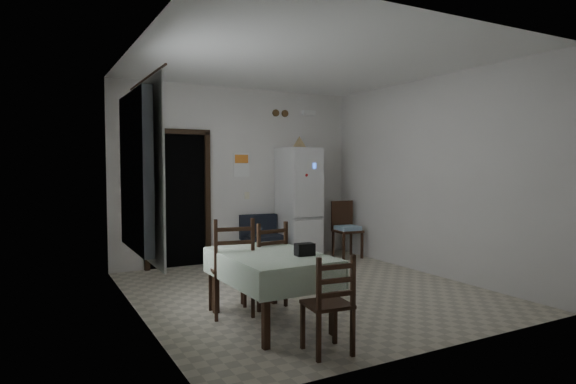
% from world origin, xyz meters
% --- Properties ---
extents(ground, '(4.50, 4.50, 0.00)m').
position_xyz_m(ground, '(0.00, 0.00, 0.00)').
color(ground, '#B5AC94').
rests_on(ground, ground).
extents(ceiling, '(4.20, 4.50, 0.02)m').
position_xyz_m(ceiling, '(0.00, 0.00, 2.90)').
color(ceiling, white).
rests_on(ceiling, ground).
extents(wall_back, '(4.20, 0.02, 2.90)m').
position_xyz_m(wall_back, '(0.00, 2.25, 1.45)').
color(wall_back, silver).
rests_on(wall_back, ground).
extents(wall_front, '(4.20, 0.02, 2.90)m').
position_xyz_m(wall_front, '(0.00, -2.25, 1.45)').
color(wall_front, silver).
rests_on(wall_front, ground).
extents(wall_left, '(0.02, 4.50, 2.90)m').
position_xyz_m(wall_left, '(-2.10, 0.00, 1.45)').
color(wall_left, silver).
rests_on(wall_left, ground).
extents(wall_right, '(0.02, 4.50, 2.90)m').
position_xyz_m(wall_right, '(2.10, 0.00, 1.45)').
color(wall_right, silver).
rests_on(wall_right, ground).
extents(doorway, '(1.06, 0.52, 2.22)m').
position_xyz_m(doorway, '(-1.05, 2.45, 1.06)').
color(doorway, black).
rests_on(doorway, ground).
extents(window_recess, '(0.10, 1.20, 1.60)m').
position_xyz_m(window_recess, '(-2.15, -0.20, 1.55)').
color(window_recess, silver).
rests_on(window_recess, ground).
extents(curtain, '(0.02, 1.45, 1.85)m').
position_xyz_m(curtain, '(-2.04, -0.20, 1.55)').
color(curtain, silver).
rests_on(curtain, ground).
extents(curtain_rod, '(0.02, 1.60, 0.02)m').
position_xyz_m(curtain_rod, '(-2.03, -0.20, 2.50)').
color(curtain_rod, black).
rests_on(curtain_rod, ground).
extents(calendar, '(0.28, 0.02, 0.40)m').
position_xyz_m(calendar, '(0.05, 2.24, 1.62)').
color(calendar, white).
rests_on(calendar, ground).
extents(calendar_image, '(0.24, 0.01, 0.14)m').
position_xyz_m(calendar_image, '(0.05, 2.23, 1.72)').
color(calendar_image, orange).
rests_on(calendar_image, ground).
extents(light_switch, '(0.08, 0.02, 0.12)m').
position_xyz_m(light_switch, '(0.15, 2.24, 1.10)').
color(light_switch, beige).
rests_on(light_switch, ground).
extents(vent_left, '(0.12, 0.03, 0.12)m').
position_xyz_m(vent_left, '(0.70, 2.23, 2.52)').
color(vent_left, brown).
rests_on(vent_left, ground).
extents(vent_right, '(0.12, 0.03, 0.12)m').
position_xyz_m(vent_right, '(0.88, 2.23, 2.52)').
color(vent_right, brown).
rests_on(vent_right, ground).
extents(emergency_light, '(0.25, 0.07, 0.09)m').
position_xyz_m(emergency_light, '(1.35, 2.21, 2.55)').
color(emergency_light, white).
rests_on(emergency_light, ground).
extents(fridge, '(0.65, 0.65, 1.91)m').
position_xyz_m(fridge, '(0.99, 1.93, 0.96)').
color(fridge, silver).
rests_on(fridge, ground).
extents(tan_cone, '(0.25, 0.25, 0.20)m').
position_xyz_m(tan_cone, '(1.02, 1.97, 2.01)').
color(tan_cone, tan).
rests_on(tan_cone, fridge).
extents(navy_seat, '(0.71, 0.70, 0.78)m').
position_xyz_m(navy_seat, '(0.32, 1.93, 0.39)').
color(navy_seat, black).
rests_on(navy_seat, ground).
extents(corner_chair, '(0.46, 0.46, 0.98)m').
position_xyz_m(corner_chair, '(1.77, 1.58, 0.49)').
color(corner_chair, black).
rests_on(corner_chair, ground).
extents(dining_table, '(0.95, 1.41, 0.72)m').
position_xyz_m(dining_table, '(-0.97, -0.91, 0.36)').
color(dining_table, '#B3C8AB').
rests_on(dining_table, ground).
extents(black_bag, '(0.19, 0.12, 0.12)m').
position_xyz_m(black_bag, '(-0.72, -1.17, 0.78)').
color(black_bag, black).
rests_on(black_bag, dining_table).
extents(dining_chair_far_left, '(0.53, 0.53, 1.06)m').
position_xyz_m(dining_chair_far_left, '(-1.21, -0.44, 0.53)').
color(dining_chair_far_left, black).
rests_on(dining_chair_far_left, ground).
extents(dining_chair_far_right, '(0.46, 0.46, 0.98)m').
position_xyz_m(dining_chair_far_right, '(-0.75, -0.31, 0.49)').
color(dining_chair_far_right, black).
rests_on(dining_chair_far_right, ground).
extents(dining_chair_near_head, '(0.41, 0.41, 0.87)m').
position_xyz_m(dining_chair_near_head, '(-0.88, -1.84, 0.43)').
color(dining_chair_near_head, black).
rests_on(dining_chair_near_head, ground).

